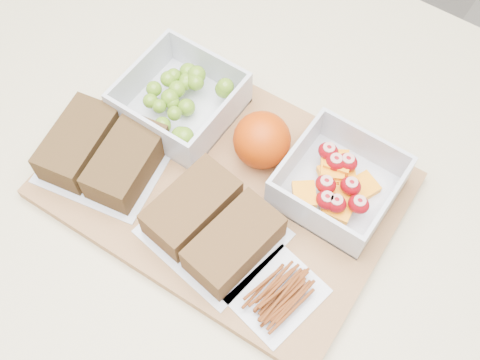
{
  "coord_description": "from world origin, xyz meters",
  "views": [
    {
      "loc": [
        0.22,
        -0.28,
        1.58
      ],
      "look_at": [
        0.01,
        0.02,
        0.93
      ],
      "focal_mm": 45.0,
      "sensor_mm": 36.0,
      "label": 1
    }
  ],
  "objects_px": {
    "sandwich_bag_left": "(103,153)",
    "sandwich_bag_center": "(213,226)",
    "fruit_container": "(338,184)",
    "cutting_board": "(224,185)",
    "orange": "(262,140)",
    "grape_container": "(182,100)",
    "pretzel_bag": "(278,293)"
  },
  "relations": [
    {
      "from": "grape_container",
      "to": "sandwich_bag_left",
      "type": "relative_size",
      "value": 0.8
    },
    {
      "from": "sandwich_bag_left",
      "to": "orange",
      "type": "bearing_deg",
      "value": 37.41
    },
    {
      "from": "fruit_container",
      "to": "pretzel_bag",
      "type": "bearing_deg",
      "value": -85.18
    },
    {
      "from": "pretzel_bag",
      "to": "sandwich_bag_center",
      "type": "bearing_deg",
      "value": 168.68
    },
    {
      "from": "sandwich_bag_center",
      "to": "cutting_board",
      "type": "bearing_deg",
      "value": 115.26
    },
    {
      "from": "grape_container",
      "to": "pretzel_bag",
      "type": "xyz_separation_m",
      "value": [
        0.24,
        -0.14,
        -0.01
      ]
    },
    {
      "from": "sandwich_bag_left",
      "to": "pretzel_bag",
      "type": "relative_size",
      "value": 1.52
    },
    {
      "from": "fruit_container",
      "to": "sandwich_bag_center",
      "type": "relative_size",
      "value": 0.79
    },
    {
      "from": "sandwich_bag_center",
      "to": "pretzel_bag",
      "type": "distance_m",
      "value": 0.11
    },
    {
      "from": "grape_container",
      "to": "fruit_container",
      "type": "relative_size",
      "value": 1.05
    },
    {
      "from": "cutting_board",
      "to": "sandwich_bag_left",
      "type": "relative_size",
      "value": 2.48
    },
    {
      "from": "fruit_container",
      "to": "pretzel_bag",
      "type": "distance_m",
      "value": 0.15
    },
    {
      "from": "fruit_container",
      "to": "sandwich_bag_left",
      "type": "height_order",
      "value": "fruit_container"
    },
    {
      "from": "sandwich_bag_left",
      "to": "sandwich_bag_center",
      "type": "bearing_deg",
      "value": -0.98
    },
    {
      "from": "fruit_container",
      "to": "sandwich_bag_center",
      "type": "xyz_separation_m",
      "value": [
        -0.09,
        -0.13,
        0.0
      ]
    },
    {
      "from": "fruit_container",
      "to": "pretzel_bag",
      "type": "relative_size",
      "value": 1.17
    },
    {
      "from": "grape_container",
      "to": "sandwich_bag_left",
      "type": "xyz_separation_m",
      "value": [
        -0.03,
        -0.12,
        -0.0
      ]
    },
    {
      "from": "pretzel_bag",
      "to": "orange",
      "type": "bearing_deg",
      "value": 129.5
    },
    {
      "from": "orange",
      "to": "pretzel_bag",
      "type": "height_order",
      "value": "orange"
    },
    {
      "from": "sandwich_bag_center",
      "to": "sandwich_bag_left",
      "type": "bearing_deg",
      "value": 179.02
    },
    {
      "from": "fruit_container",
      "to": "pretzel_bag",
      "type": "xyz_separation_m",
      "value": [
        0.01,
        -0.15,
        -0.01
      ]
    },
    {
      "from": "sandwich_bag_center",
      "to": "pretzel_bag",
      "type": "relative_size",
      "value": 1.47
    },
    {
      "from": "cutting_board",
      "to": "pretzel_bag",
      "type": "height_order",
      "value": "pretzel_bag"
    },
    {
      "from": "cutting_board",
      "to": "orange",
      "type": "relative_size",
      "value": 5.82
    },
    {
      "from": "fruit_container",
      "to": "sandwich_bag_center",
      "type": "bearing_deg",
      "value": -125.1
    },
    {
      "from": "orange",
      "to": "sandwich_bag_center",
      "type": "bearing_deg",
      "value": -83.59
    },
    {
      "from": "grape_container",
      "to": "orange",
      "type": "xyz_separation_m",
      "value": [
        0.12,
        0.0,
        0.01
      ]
    },
    {
      "from": "orange",
      "to": "sandwich_bag_center",
      "type": "distance_m",
      "value": 0.12
    },
    {
      "from": "orange",
      "to": "sandwich_bag_left",
      "type": "relative_size",
      "value": 0.43
    },
    {
      "from": "orange",
      "to": "sandwich_bag_center",
      "type": "height_order",
      "value": "orange"
    },
    {
      "from": "fruit_container",
      "to": "sandwich_bag_left",
      "type": "relative_size",
      "value": 0.77
    },
    {
      "from": "sandwich_bag_left",
      "to": "sandwich_bag_center",
      "type": "distance_m",
      "value": 0.17
    }
  ]
}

